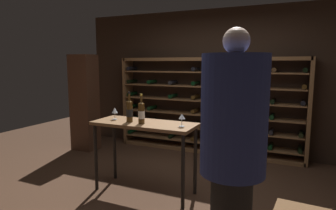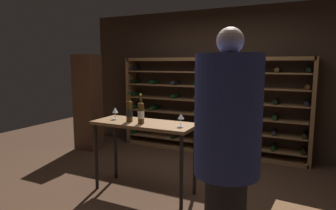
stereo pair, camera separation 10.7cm
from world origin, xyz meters
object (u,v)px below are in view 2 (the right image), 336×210
at_px(wine_bottle_red_label, 129,111).
at_px(tasting_table, 144,131).
at_px(person_bystander_red_print, 227,145).
at_px(wine_glass_stemmed_center, 115,111).
at_px(wine_bottle_green_slim, 141,112).
at_px(wine_rack, 210,107).
at_px(wine_glass_stemmed_left, 181,117).
at_px(display_cabinet, 88,102).

bearing_deg(wine_bottle_red_label, tasting_table, 15.15).
xyz_separation_m(person_bystander_red_print, wine_glass_stemmed_center, (-1.77, 1.03, -0.02)).
bearing_deg(tasting_table, wine_bottle_green_slim, -84.69).
height_order(wine_rack, wine_bottle_green_slim, wine_rack).
relative_size(wine_glass_stemmed_left, wine_glass_stemmed_center, 0.96).
bearing_deg(tasting_table, wine_glass_stemmed_left, -2.68).
bearing_deg(tasting_table, display_cabinet, 148.65).
xyz_separation_m(tasting_table, person_bystander_red_print, (1.32, -1.01, 0.25)).
xyz_separation_m(wine_bottle_green_slim, wine_glass_stemmed_left, (0.51, 0.06, -0.03)).
xyz_separation_m(person_bystander_red_print, wine_glass_stemmed_left, (-0.81, 0.99, -0.02)).
relative_size(wine_bottle_green_slim, wine_glass_stemmed_left, 2.42).
relative_size(person_bystander_red_print, wine_glass_stemmed_left, 12.57).
height_order(wine_rack, wine_glass_stemmed_center, wine_rack).
relative_size(tasting_table, wine_glass_stemmed_center, 8.35).
bearing_deg(wine_rack, wine_bottle_green_slim, -95.74).
relative_size(tasting_table, display_cabinet, 0.73).
relative_size(wine_rack, wine_bottle_red_label, 9.06).
xyz_separation_m(wine_glass_stemmed_left, wine_glass_stemmed_center, (-0.97, 0.04, 0.00)).
xyz_separation_m(display_cabinet, wine_glass_stemmed_center, (1.51, -1.18, 0.12)).
xyz_separation_m(display_cabinet, wine_bottle_red_label, (1.78, -1.25, 0.15)).
bearing_deg(person_bystander_red_print, display_cabinet, -43.32).
relative_size(person_bystander_red_print, display_cabinet, 1.05).
height_order(display_cabinet, wine_bottle_red_label, display_cabinet).
xyz_separation_m(wine_rack, wine_bottle_green_slim, (-0.21, -2.06, 0.19)).
bearing_deg(wine_bottle_red_label, wine_rack, 78.89).
distance_m(wine_rack, wine_bottle_green_slim, 2.08).
height_order(wine_bottle_red_label, wine_glass_stemmed_center, wine_bottle_red_label).
bearing_deg(tasting_table, wine_rack, 83.80).
bearing_deg(wine_glass_stemmed_left, tasting_table, 177.32).
distance_m(wine_rack, wine_glass_stemmed_left, 2.03).
distance_m(wine_bottle_green_slim, wine_glass_stemmed_center, 0.47).
relative_size(wine_rack, tasting_table, 2.63).
distance_m(wine_rack, wine_bottle_red_label, 2.08).
bearing_deg(display_cabinet, wine_bottle_green_slim, -32.98).
xyz_separation_m(person_bystander_red_print, display_cabinet, (-3.29, 2.21, -0.15)).
bearing_deg(wine_glass_stemmed_left, wine_bottle_red_label, -177.92).
distance_m(person_bystander_red_print, wine_glass_stemmed_center, 2.05).
height_order(person_bystander_red_print, wine_glass_stemmed_center, person_bystander_red_print).
bearing_deg(display_cabinet, wine_glass_stemmed_left, -26.21).
relative_size(person_bystander_red_print, wine_bottle_green_slim, 5.19).
distance_m(wine_rack, wine_glass_stemmed_center, 2.08).
xyz_separation_m(person_bystander_red_print, wine_bottle_green_slim, (-1.32, 0.93, 0.00)).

